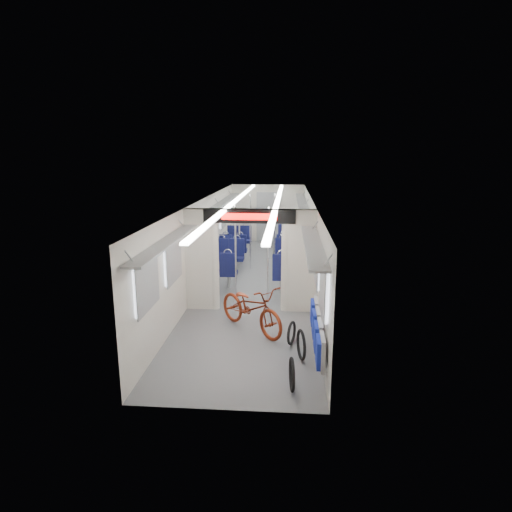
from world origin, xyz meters
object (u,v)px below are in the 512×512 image
Objects in this scene: bike_hoop_a at (292,376)px; stanchion_near_right at (268,256)px; stanchion_far_left at (250,232)px; bicycle at (251,307)px; seat_bay_near_right at (291,262)px; bike_hoop_c at (291,334)px; bike_hoop_b at (301,346)px; flip_bench at (317,330)px; stanchion_near_left at (236,252)px; stanchion_far_right at (274,231)px; seat_bay_far_left at (236,242)px; seat_bay_near_left at (225,260)px; seat_bay_far_right at (291,242)px.

bike_hoop_a is 3.98m from stanchion_near_right.
stanchion_far_left is at bearing 102.60° from stanchion_near_right.
bicycle is 0.82× the size of seat_bay_near_right.
bicycle is at bearing 143.54° from bike_hoop_c.
bike_hoop_b is 6.15m from stanchion_far_left.
stanchion_near_left is (-1.77, 3.28, 0.57)m from flip_bench.
stanchion_far_right is at bearing 95.29° from bike_hoop_c.
seat_bay_far_left is at bearing 122.90° from seat_bay_near_right.
flip_bench is 0.93× the size of seat_bay_near_right.
seat_bay_near_left is (-1.87, 4.20, 0.34)m from bike_hoop_c.
seat_bay_far_right is (-0.42, 7.58, -0.03)m from flip_bench.
bike_hoop_c is at bearing -62.57° from stanchion_near_left.
bike_hoop_c is at bearing 89.94° from bike_hoop_a.
bicycle is 3.54m from seat_bay_near_right.
bicycle reaches higher than flip_bench.
seat_bay_far_left is (-1.87, 2.89, -0.04)m from seat_bay_near_right.
stanchion_near_left reaches higher than seat_bay_near_left.
stanchion_near_right is (1.32, -1.98, 0.61)m from seat_bay_near_left.
bike_hoop_a is 7.11m from stanchion_far_left.
seat_bay_far_right reaches higher than bike_hoop_c.
bike_hoop_a is 5.67m from seat_bay_near_right.
bike_hoop_a is at bearing -90.00° from seat_bay_far_right.
stanchion_far_right is at bearing -111.69° from seat_bay_far_right.
seat_bay_near_left is 2.74m from seat_bay_far_left.
seat_bay_near_left is at bearing 123.71° from stanchion_near_right.
stanchion_far_left is (-1.41, 5.92, 0.91)m from bike_hoop_b.
seat_bay_far_right is at bearing -0.55° from seat_bay_far_left.
flip_bench is 0.98× the size of seat_bay_far_right.
seat_bay_near_right reaches higher than flip_bench.
stanchion_near_right reaches higher than seat_bay_near_right.
bike_hoop_b is 1.20× the size of bike_hoop_c.
stanchion_near_left is at bearing -133.47° from seat_bay_near_right.
bicycle is 1.76m from flip_bench.
flip_bench is 4.67× the size of bike_hoop_c.
bicycle is 0.87× the size of seat_bay_far_right.
bike_hoop_b is 0.23× the size of stanchion_far_left.
stanchion_far_right is (-0.68, 6.21, 0.91)m from bike_hoop_b.
bike_hoop_c is at bearing -65.96° from seat_bay_near_left.
stanchion_far_right is (-0.52, -1.30, 0.60)m from seat_bay_far_right.
stanchion_near_right is 3.18m from stanchion_far_left.
seat_bay_near_left reaches higher than bike_hoop_c.
bicycle is 1.77m from stanchion_near_right.
stanchion_near_left is (-1.36, 2.61, 0.95)m from bike_hoop_c.
bike_hoop_b is (0.16, 1.02, 0.01)m from bike_hoop_a.
seat_bay_near_right reaches higher than bike_hoop_a.
stanchion_near_right is 3.40m from stanchion_far_right.
bike_hoop_c is 4.06m from seat_bay_near_right.
seat_bay_near_left is at bearing -124.52° from seat_bay_far_right.
flip_bench is 5.38m from seat_bay_near_left.
stanchion_far_left is at bearing 134.12° from seat_bay_near_right.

